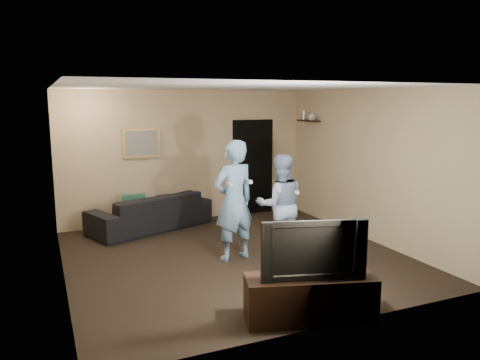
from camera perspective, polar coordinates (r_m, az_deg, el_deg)
name	(u,v)px	position (r m, az deg, el deg)	size (l,w,h in m)	color
ground	(235,256)	(7.41, -0.63, -9.28)	(5.00, 5.00, 0.00)	black
ceiling	(235,87)	(7.00, -0.67, 11.26)	(5.00, 5.00, 0.04)	silver
wall_back	(187,156)	(9.42, -6.54, 2.91)	(5.00, 0.04, 2.60)	tan
wall_front	(328,210)	(4.92, 10.69, -3.56)	(5.00, 0.04, 2.60)	tan
wall_left	(59,186)	(6.56, -21.24, -0.73)	(0.04, 5.00, 2.60)	tan
wall_right	(368,165)	(8.37, 15.36, 1.75)	(0.04, 5.00, 2.60)	tan
sofa	(150,212)	(8.99, -10.87, -3.80)	(2.30, 0.90, 0.67)	black
throw_pillow	(134,205)	(8.90, -12.78, -3.05)	(0.42, 0.13, 0.42)	#164435
painting_frame	(141,143)	(9.15, -11.94, 4.44)	(0.72, 0.05, 0.57)	olive
painting_canvas	(142,143)	(9.12, -11.91, 4.43)	(0.62, 0.01, 0.47)	slate
doorway	(253,167)	(9.95, 1.57, 1.59)	(0.90, 0.06, 2.00)	black
light_switch	(226,154)	(9.68, -1.67, 3.15)	(0.08, 0.02, 0.12)	silver
wall_shelf	(309,121)	(9.71, 8.36, 7.16)	(0.20, 0.60, 0.03)	black
shelf_vase	(312,116)	(9.60, 8.78, 7.71)	(0.16, 0.16, 0.17)	silver
shelf_figurine	(304,115)	(9.87, 7.79, 7.82)	(0.06, 0.06, 0.18)	#BCBBC0
tv_console	(310,298)	(5.39, 8.54, -14.08)	(1.43, 0.46, 0.51)	black
television	(311,248)	(5.18, 8.70, -8.14)	(1.15, 0.15, 0.66)	black
wii_player_left	(234,201)	(7.04, -0.74, -2.53)	(0.73, 0.56, 1.84)	#6F97C1
wii_player_right	(280,205)	(7.36, 4.91, -3.02)	(0.89, 0.76, 1.59)	#8EA9CE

